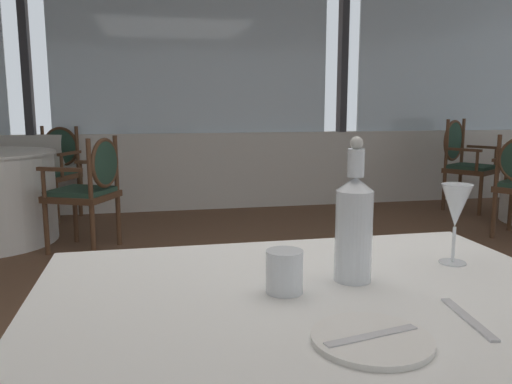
# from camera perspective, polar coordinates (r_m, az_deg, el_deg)

# --- Properties ---
(window_wall_far) EXTENTS (10.79, 0.14, 2.80)m
(window_wall_far) POSITION_cam_1_polar(r_m,az_deg,el_deg) (5.74, -6.78, 9.18)
(window_wall_far) COLOR silver
(window_wall_far) RESTS_ON ground_plane
(side_plate) EXTENTS (0.20, 0.20, 0.01)m
(side_plate) POSITION_cam_1_polar(r_m,az_deg,el_deg) (0.89, 12.68, -15.60)
(side_plate) COLOR white
(side_plate) RESTS_ON foreground_table
(butter_knife) EXTENTS (0.17, 0.05, 0.00)m
(butter_knife) POSITION_cam_1_polar(r_m,az_deg,el_deg) (0.89, 12.70, -15.30)
(butter_knife) COLOR silver
(butter_knife) RESTS_ON foreground_table
(dinner_fork) EXTENTS (0.04, 0.19, 0.00)m
(dinner_fork) POSITION_cam_1_polar(r_m,az_deg,el_deg) (1.03, 22.41, -12.81)
(dinner_fork) COLOR silver
(dinner_fork) RESTS_ON foreground_table
(water_bottle) EXTENTS (0.08, 0.08, 0.32)m
(water_bottle) POSITION_cam_1_polar(r_m,az_deg,el_deg) (1.14, 10.79, -3.61)
(water_bottle) COLOR white
(water_bottle) RESTS_ON foreground_table
(wine_glass) EXTENTS (0.07, 0.07, 0.20)m
(wine_glass) POSITION_cam_1_polar(r_m,az_deg,el_deg) (1.32, 21.27, -1.63)
(wine_glass) COLOR white
(wine_glass) RESTS_ON foreground_table
(water_tumbler) EXTENTS (0.08, 0.08, 0.09)m
(water_tumbler) POSITION_cam_1_polar(r_m,az_deg,el_deg) (1.07, 3.17, -8.79)
(water_tumbler) COLOR white
(water_tumbler) RESTS_ON foreground_table
(dining_chair_1_2) EXTENTS (0.61, 0.64, 0.91)m
(dining_chair_1_2) POSITION_cam_1_polar(r_m,az_deg,el_deg) (4.26, -17.85, 0.87)
(dining_chair_1_2) COLOR brown
(dining_chair_1_2) RESTS_ON ground_plane
(dining_chair_1_3) EXTENTS (0.64, 0.61, 0.94)m
(dining_chair_1_3) POSITION_cam_1_polar(r_m,az_deg,el_deg) (5.68, -21.42, 2.86)
(dining_chair_1_3) COLOR brown
(dining_chair_1_3) RESTS_ON ground_plane
(dining_chair_2_2) EXTENTS (0.65, 0.64, 1.00)m
(dining_chair_2_2) POSITION_cam_1_polar(r_m,az_deg,el_deg) (6.17, 21.99, 3.58)
(dining_chair_2_2) COLOR brown
(dining_chair_2_2) RESTS_ON ground_plane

